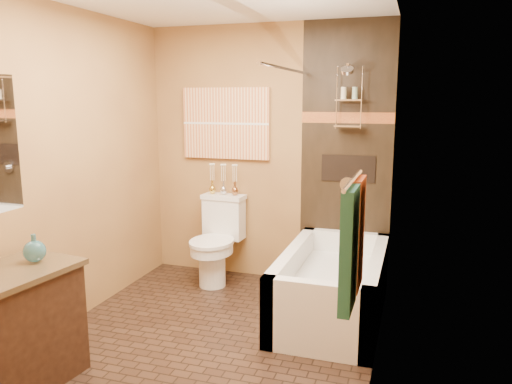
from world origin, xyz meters
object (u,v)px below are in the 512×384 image
at_px(sunset_painting, 226,123).
at_px(bathtub, 332,291).
at_px(toilet, 217,240).
at_px(vanity, 7,332).

bearing_deg(sunset_painting, bathtub, -30.73).
bearing_deg(toilet, sunset_painting, 93.88).
bearing_deg(bathtub, sunset_painting, 149.27).
xyz_separation_m(bathtub, toilet, (-1.22, 0.45, 0.21)).
xyz_separation_m(sunset_painting, bathtub, (1.22, -0.73, -1.33)).
xyz_separation_m(toilet, vanity, (-0.50, -2.15, -0.04)).
bearing_deg(toilet, bathtub, -16.38).
relative_size(sunset_painting, vanity, 0.97).
distance_m(bathtub, vanity, 2.43).
bearing_deg(toilet, vanity, -99.35).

